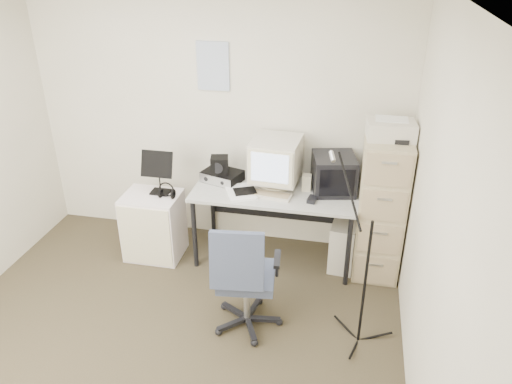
% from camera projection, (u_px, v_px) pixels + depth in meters
% --- Properties ---
extents(floor, '(3.60, 3.60, 0.01)m').
position_uv_depth(floor, '(159.00, 355.00, 3.74)').
color(floor, '#38311D').
rests_on(floor, ground).
extents(wall_back, '(3.60, 0.02, 2.50)m').
position_uv_depth(wall_back, '(218.00, 119.00, 4.74)').
color(wall_back, beige).
rests_on(wall_back, ground).
extents(wall_right, '(0.02, 3.60, 2.50)m').
position_uv_depth(wall_right, '(437.00, 239.00, 2.84)').
color(wall_right, beige).
rests_on(wall_right, ground).
extents(wall_calendar, '(0.30, 0.02, 0.44)m').
position_uv_depth(wall_calendar, '(213.00, 66.00, 4.50)').
color(wall_calendar, white).
rests_on(wall_calendar, wall_back).
extents(filing_cabinet, '(0.40, 0.60, 1.30)m').
position_uv_depth(filing_cabinet, '(381.00, 206.00, 4.45)').
color(filing_cabinet, tan).
rests_on(filing_cabinet, floor).
extents(printer, '(0.41, 0.30, 0.15)m').
position_uv_depth(printer, '(391.00, 130.00, 4.10)').
color(printer, beige).
rests_on(printer, filing_cabinet).
extents(desk, '(1.50, 0.70, 0.73)m').
position_uv_depth(desk, '(275.00, 224.00, 4.72)').
color(desk, '#9C9B8D').
rests_on(desk, floor).
extents(crt_monitor, '(0.45, 0.47, 0.46)m').
position_uv_depth(crt_monitor, '(276.00, 163.00, 4.52)').
color(crt_monitor, beige).
rests_on(crt_monitor, desk).
extents(crt_tv, '(0.44, 0.46, 0.34)m').
position_uv_depth(crt_tv, '(334.00, 173.00, 4.48)').
color(crt_tv, black).
rests_on(crt_tv, desk).
extents(desk_speaker, '(0.08, 0.08, 0.15)m').
position_uv_depth(desk_speaker, '(307.00, 183.00, 4.52)').
color(desk_speaker, beige).
rests_on(desk_speaker, desk).
extents(keyboard, '(0.44, 0.20, 0.02)m').
position_uv_depth(keyboard, '(268.00, 195.00, 4.44)').
color(keyboard, beige).
rests_on(keyboard, desk).
extents(mouse, '(0.09, 0.13, 0.04)m').
position_uv_depth(mouse, '(312.00, 199.00, 4.35)').
color(mouse, black).
rests_on(mouse, desk).
extents(radio_receiver, '(0.41, 0.34, 0.10)m').
position_uv_depth(radio_receiver, '(222.00, 176.00, 4.70)').
color(radio_receiver, black).
rests_on(radio_receiver, desk).
extents(radio_speaker, '(0.19, 0.18, 0.16)m').
position_uv_depth(radio_speaker, '(219.00, 165.00, 4.62)').
color(radio_speaker, black).
rests_on(radio_speaker, radio_receiver).
extents(papers, '(0.35, 0.40, 0.02)m').
position_uv_depth(papers, '(241.00, 192.00, 4.49)').
color(papers, white).
rests_on(papers, desk).
extents(pc_tower, '(0.26, 0.51, 0.46)m').
position_uv_depth(pc_tower, '(344.00, 241.00, 4.71)').
color(pc_tower, beige).
rests_on(pc_tower, floor).
extents(office_chair, '(0.62, 0.62, 0.96)m').
position_uv_depth(office_chair, '(247.00, 274.00, 3.82)').
color(office_chair, '#3E4552').
rests_on(office_chair, floor).
extents(side_cart, '(0.52, 0.42, 0.65)m').
position_uv_depth(side_cart, '(154.00, 225.00, 4.78)').
color(side_cart, white).
rests_on(side_cart, floor).
extents(music_stand, '(0.33, 0.23, 0.43)m').
position_uv_depth(music_stand, '(159.00, 172.00, 4.59)').
color(music_stand, black).
rests_on(music_stand, side_cart).
extents(headphones, '(0.18, 0.18, 0.03)m').
position_uv_depth(headphones, '(167.00, 192.00, 4.58)').
color(headphones, black).
rests_on(headphones, side_cart).
extents(mic_stand, '(0.03, 0.03, 1.39)m').
position_uv_depth(mic_stand, '(367.00, 266.00, 3.56)').
color(mic_stand, black).
rests_on(mic_stand, floor).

